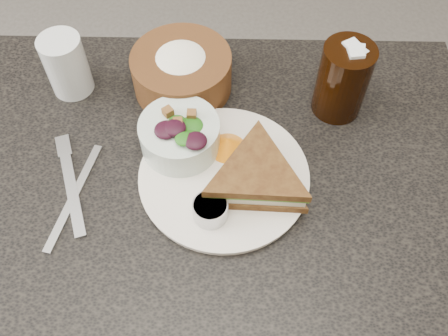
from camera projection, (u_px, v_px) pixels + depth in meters
name	position (u px, v px, depth m)	size (l,w,h in m)	color
floor	(201.00, 323.00, 1.43)	(6.00, 6.00, 0.00)	#625F5B
dining_table	(194.00, 274.00, 1.12)	(1.00, 0.70, 0.75)	black
dinner_plate	(224.00, 176.00, 0.81)	(0.27, 0.27, 0.01)	silver
sandwich	(256.00, 177.00, 0.77)	(0.19, 0.19, 0.05)	brown
salad_bowl	(179.00, 131.00, 0.80)	(0.13, 0.13, 0.08)	silver
dressing_ramekin	(210.00, 210.00, 0.75)	(0.05, 0.05, 0.03)	#B1B2B6
orange_wedge	(228.00, 144.00, 0.82)	(0.07, 0.07, 0.03)	orange
fork	(72.00, 189.00, 0.80)	(0.02, 0.18, 0.00)	#999CA2
knife	(74.00, 196.00, 0.79)	(0.01, 0.20, 0.00)	#9A9B9D
bread_basket	(181.00, 67.00, 0.88)	(0.18, 0.18, 0.10)	brown
cola_glass	(343.00, 78.00, 0.84)	(0.09, 0.09, 0.15)	black
water_glass	(66.00, 65.00, 0.88)	(0.07, 0.07, 0.11)	silver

